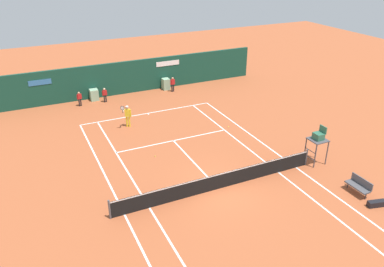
% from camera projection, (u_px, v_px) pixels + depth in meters
% --- Properties ---
extents(ground_plane, '(80.00, 80.00, 0.01)m').
position_uv_depth(ground_plane, '(214.00, 183.00, 21.38)').
color(ground_plane, '#A8512D').
extents(tennis_net, '(12.10, 0.10, 1.07)m').
position_uv_depth(tennis_net, '(219.00, 181.00, 20.69)').
color(tennis_net, '#4C4C51').
rests_on(tennis_net, ground_plane).
extents(sponsor_back_wall, '(25.00, 1.02, 2.91)m').
position_uv_depth(sponsor_back_wall, '(127.00, 78.00, 34.10)').
color(sponsor_back_wall, '#144233').
rests_on(sponsor_back_wall, ground_plane).
extents(umpire_chair, '(1.00, 1.00, 2.40)m').
position_uv_depth(umpire_chair, '(318.00, 139.00, 22.78)').
color(umpire_chair, '#47474C').
rests_on(umpire_chair, ground_plane).
extents(player_bench, '(0.54, 1.38, 0.88)m').
position_uv_depth(player_bench, '(359.00, 185.00, 20.34)').
color(player_bench, '#38383D').
rests_on(player_bench, ground_plane).
extents(equipment_bag, '(1.09, 0.52, 0.32)m').
position_uv_depth(equipment_bag, '(378.00, 203.00, 19.44)').
color(equipment_bag, black).
rests_on(equipment_bag, ground_plane).
extents(player_on_baseline, '(0.83, 0.64, 1.85)m').
position_uv_depth(player_on_baseline, '(127.00, 114.00, 27.73)').
color(player_on_baseline, yellow).
rests_on(player_on_baseline, ground_plane).
extents(ball_kid_centre_post, '(0.41, 0.21, 1.24)m').
position_uv_depth(ball_kid_centre_post, '(79.00, 98.00, 31.52)').
color(ball_kid_centre_post, black).
rests_on(ball_kid_centre_post, ground_plane).
extents(ball_kid_right_post, '(0.42, 0.17, 1.25)m').
position_uv_depth(ball_kid_right_post, '(105.00, 94.00, 32.33)').
color(ball_kid_right_post, black).
rests_on(ball_kid_right_post, ground_plane).
extents(ball_kid_left_post, '(0.46, 0.19, 1.36)m').
position_uv_depth(ball_kid_left_post, '(173.00, 83.00, 34.69)').
color(ball_kid_left_post, black).
rests_on(ball_kid_left_post, ground_plane).
extents(tennis_ball_mid_court, '(0.07, 0.07, 0.07)m').
position_uv_depth(tennis_ball_mid_court, '(228.00, 127.00, 28.07)').
color(tennis_ball_mid_court, '#CCE033').
rests_on(tennis_ball_mid_court, ground_plane).
extents(tennis_ball_near_service_line, '(0.07, 0.07, 0.07)m').
position_uv_depth(tennis_ball_near_service_line, '(155.00, 156.00, 24.10)').
color(tennis_ball_near_service_line, '#CCE033').
rests_on(tennis_ball_near_service_line, ground_plane).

